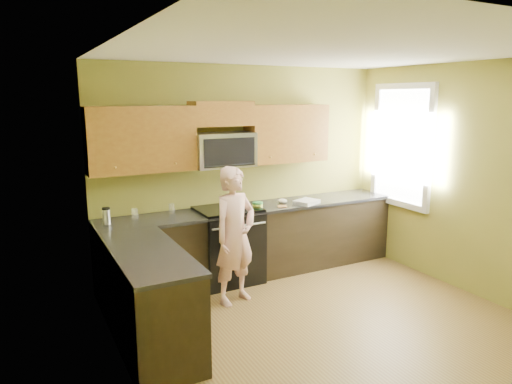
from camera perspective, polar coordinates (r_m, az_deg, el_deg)
floor at (r=4.94m, az=9.50°, el=-16.32°), size 4.00×4.00×0.00m
ceiling at (r=4.39m, az=10.71°, el=16.65°), size 4.00×4.00×0.00m
wall_back at (r=6.15m, az=-1.39°, el=2.70°), size 4.00×0.00×4.00m
wall_left at (r=3.64m, az=-15.82°, el=-3.95°), size 0.00×4.00×4.00m
wall_right at (r=5.90m, az=25.66°, el=1.18°), size 0.00×4.00×4.00m
cabinet_back_run at (r=6.09m, az=-0.08°, el=-6.17°), size 4.00×0.60×0.88m
cabinet_left_run at (r=4.56m, az=-13.03°, el=-12.78°), size 0.60×1.60×0.88m
countertop_back at (r=5.96m, az=-0.04°, el=-1.98°), size 4.00×0.62×0.04m
countertop_left at (r=4.39m, az=-13.18°, el=-7.28°), size 0.62×1.60×0.04m
stove at (r=5.90m, az=-3.44°, el=-6.45°), size 0.76×0.65×0.95m
microwave at (r=5.78m, az=-4.07°, el=3.12°), size 0.76×0.40×0.42m
upper_cab_left at (r=5.50m, az=-13.70°, el=2.39°), size 1.22×0.33×0.75m
upper_cab_right at (r=6.25m, az=3.74°, el=3.75°), size 1.12×0.33×0.75m
upper_cab_over_mw at (r=5.76m, az=-4.30°, el=9.58°), size 0.76×0.33×0.30m
window at (r=6.62m, az=17.46°, el=5.43°), size 0.06×1.06×1.66m
woman at (r=5.21m, az=-2.60°, el=-5.37°), size 0.66×0.53×1.56m
frying_pan at (r=5.59m, az=-2.26°, el=-2.38°), size 0.38×0.54×0.06m
butter_tub at (r=5.89m, az=0.21°, el=-1.96°), size 0.16×0.16×0.10m
toast_slice at (r=5.94m, az=3.22°, el=-1.77°), size 0.14×0.14×0.01m
napkin_a at (r=5.66m, az=-1.41°, el=-2.19°), size 0.11×0.12×0.06m
napkin_b at (r=6.12m, az=3.26°, el=-1.13°), size 0.15×0.16×0.07m
dish_towel at (r=6.14m, az=6.24°, el=-1.22°), size 0.37×0.33×0.05m
travel_mug at (r=5.39m, az=-17.83°, el=-3.79°), size 0.10×0.10×0.19m
glass_a at (r=5.69m, az=-10.31°, el=-2.01°), size 0.09×0.09×0.12m
glass_b at (r=5.53m, az=-14.66°, el=-2.58°), size 0.08×0.08×0.12m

